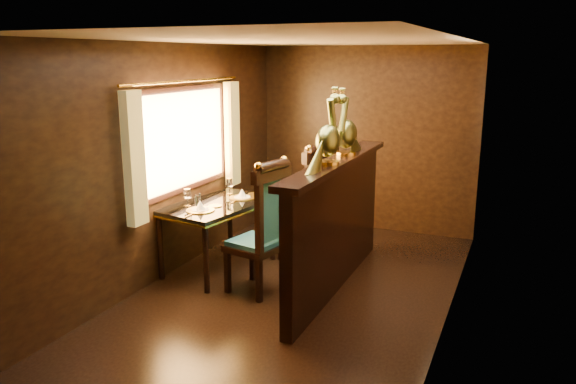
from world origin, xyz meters
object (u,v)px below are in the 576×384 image
Objects in this scene: chair_left at (265,225)px; chair_right at (314,201)px; dining_table at (218,209)px; peacock_left at (328,127)px; peacock_right at (347,121)px.

chair_right is at bearing 94.86° from chair_left.
peacock_left reaches higher than dining_table.
dining_table is 1.10m from chair_right.
chair_left is at bearing -17.68° from dining_table.
chair_right is 1.12m from peacock_right.
peacock_left is 1.03× the size of peacock_right.
dining_table is 1.02× the size of chair_left.
peacock_right is (0.47, -0.33, 0.97)m from chair_right.
chair_left is (0.78, -0.42, 0.03)m from dining_table.
chair_right is 1.99× the size of peacock_left.
peacock_left is (0.60, 0.13, 0.99)m from chair_left.
chair_left is 1.04m from chair_right.
dining_table is at bearing -126.88° from chair_right.
dining_table is 2.05× the size of peacock_right.
peacock_left reaches higher than chair_right.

